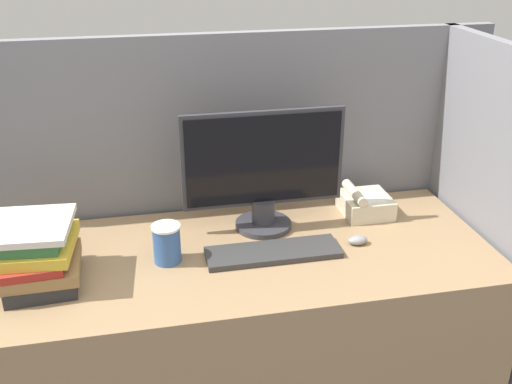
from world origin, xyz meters
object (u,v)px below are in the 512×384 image
Objects in this scene: coffee_cup at (167,243)px; book_stack at (38,254)px; keyboard at (273,252)px; desk_telephone at (365,204)px; monitor at (263,174)px; mouse at (358,240)px.

book_stack reaches higher than coffee_cup.
keyboard is 0.74m from book_stack.
coffee_cup is at bearing -165.24° from desk_telephone.
keyboard is at bearing -150.53° from desk_telephone.
monitor is 3.13× the size of desk_telephone.
coffee_cup reaches higher than desk_telephone.
monitor is at bearing 15.84° from book_stack.
book_stack is at bearing -179.38° from keyboard.
monitor is at bearing 86.91° from keyboard.
desk_telephone reaches higher than keyboard.
desk_telephone reaches higher than mouse.
coffee_cup is 0.78m from desk_telephone.
mouse is (0.29, -0.19, -0.19)m from monitor.
keyboard is at bearing -5.34° from coffee_cup.
desk_telephone is at bearing 11.80° from book_stack.
book_stack is (-0.75, -0.21, -0.11)m from monitor.
book_stack is at bearing -164.16° from monitor.
keyboard is at bearing -177.64° from mouse.
coffee_cup is at bearing 178.24° from mouse.
mouse is 0.24× the size of book_stack.
coffee_cup is 0.72× the size of desk_telephone.
book_stack is at bearing -168.20° from desk_telephone.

